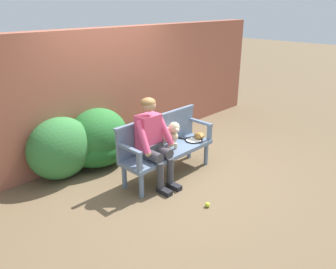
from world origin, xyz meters
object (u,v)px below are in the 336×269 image
object	(u,v)px
tennis_ball	(207,205)
dog_on_bench	(171,134)
tennis_racket	(192,140)
baseball_glove	(199,136)
person_seated	(152,139)
garden_bench	(168,153)

from	to	relation	value
tennis_ball	dog_on_bench	bearing A→B (deg)	71.27
tennis_racket	baseball_glove	bearing A→B (deg)	-7.71
person_seated	dog_on_bench	distance (m)	0.41
garden_bench	dog_on_bench	xyz separation A→B (m)	(0.08, 0.02, 0.29)
dog_on_bench	garden_bench	bearing A→B (deg)	-166.68
person_seated	tennis_ball	xyz separation A→B (m)	(0.06, -0.98, -0.67)
tennis_ball	tennis_racket	bearing A→B (deg)	50.15
garden_bench	dog_on_bench	world-z (taller)	dog_on_bench
tennis_racket	baseball_glove	xyz separation A→B (m)	(0.16, -0.02, 0.04)
garden_bench	person_seated	world-z (taller)	person_seated
garden_bench	person_seated	size ratio (longest dim) A/B	1.22
garden_bench	dog_on_bench	size ratio (longest dim) A/B	3.48
person_seated	baseball_glove	size ratio (longest dim) A/B	5.92
baseball_glove	tennis_racket	bearing A→B (deg)	144.57
dog_on_bench	tennis_ball	world-z (taller)	dog_on_bench
garden_bench	dog_on_bench	distance (m)	0.30
tennis_racket	dog_on_bench	bearing A→B (deg)	175.20
person_seated	dog_on_bench	world-z (taller)	person_seated
garden_bench	baseball_glove	world-z (taller)	baseball_glove
tennis_racket	baseball_glove	size ratio (longest dim) A/B	2.62
person_seated	tennis_racket	xyz separation A→B (m)	(0.87, -0.01, -0.27)
person_seated	baseball_glove	bearing A→B (deg)	-1.78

